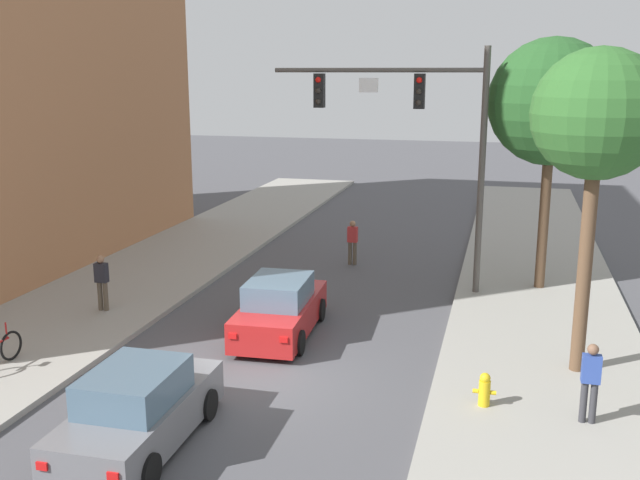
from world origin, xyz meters
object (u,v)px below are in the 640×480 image
(pedestrian_sidewalk_right_walker, at_px, (590,379))
(street_tree_second, at_px, (552,103))
(fire_hydrant, at_px, (485,389))
(street_tree_nearest, at_px, (598,117))
(pedestrian_crossing_road, at_px, (353,240))
(car_lead_red, at_px, (280,309))
(car_following_grey, at_px, (139,411))
(traffic_signal_mast, at_px, (421,124))
(pedestrian_sidewalk_left_walker, at_px, (102,280))

(pedestrian_sidewalk_right_walker, bearing_deg, street_tree_second, 93.67)
(fire_hydrant, distance_m, street_tree_nearest, 6.30)
(pedestrian_crossing_road, xyz_separation_m, fire_hydrant, (5.12, -10.88, -0.41))
(pedestrian_crossing_road, xyz_separation_m, street_tree_second, (6.52, -1.73, 5.07))
(car_lead_red, distance_m, car_following_grey, 6.40)
(pedestrian_crossing_road, bearing_deg, pedestrian_sidewalk_right_walker, -57.38)
(car_lead_red, xyz_separation_m, street_tree_nearest, (7.48, -0.82, 5.23))
(traffic_signal_mast, bearing_deg, pedestrian_sidewalk_left_walker, -151.68)
(pedestrian_sidewalk_right_walker, height_order, fire_hydrant, pedestrian_sidewalk_right_walker)
(car_following_grey, height_order, pedestrian_sidewalk_left_walker, pedestrian_sidewalk_left_walker)
(car_lead_red, xyz_separation_m, street_tree_second, (6.87, 5.88, 5.26))
(traffic_signal_mast, xyz_separation_m, pedestrian_sidewalk_right_walker, (4.43, -8.35, -4.28))
(car_following_grey, bearing_deg, fire_hydrant, 26.36)
(pedestrian_sidewalk_left_walker, distance_m, street_tree_nearest, 13.87)
(car_lead_red, height_order, fire_hydrant, car_lead_red)
(car_following_grey, xyz_separation_m, street_tree_nearest, (8.23, 5.53, 5.23))
(street_tree_nearest, bearing_deg, pedestrian_sidewalk_right_walker, -90.21)
(car_following_grey, relative_size, pedestrian_sidewalk_right_walker, 2.60)
(car_following_grey, distance_m, street_tree_second, 15.35)
(fire_hydrant, distance_m, street_tree_second, 10.76)
(pedestrian_crossing_road, bearing_deg, street_tree_nearest, -49.79)
(traffic_signal_mast, bearing_deg, pedestrian_crossing_road, 134.17)
(traffic_signal_mast, relative_size, pedestrian_crossing_road, 4.57)
(pedestrian_sidewalk_left_walker, xyz_separation_m, pedestrian_crossing_road, (5.81, 7.36, -0.15))
(pedestrian_crossing_road, bearing_deg, car_following_grey, -94.51)
(street_tree_nearest, bearing_deg, pedestrian_crossing_road, 130.21)
(car_lead_red, xyz_separation_m, car_following_grey, (-0.75, -6.35, 0.00))
(car_following_grey, bearing_deg, traffic_signal_mast, 71.25)
(street_tree_second, bearing_deg, fire_hydrant, -98.69)
(pedestrian_sidewalk_right_walker, height_order, street_tree_nearest, street_tree_nearest)
(car_following_grey, height_order, pedestrian_crossing_road, pedestrian_crossing_road)
(pedestrian_crossing_road, distance_m, street_tree_nearest, 12.14)
(pedestrian_sidewalk_right_walker, bearing_deg, pedestrian_crossing_road, 122.62)
(car_following_grey, xyz_separation_m, pedestrian_crossing_road, (1.10, 13.97, 0.19))
(car_following_grey, height_order, fire_hydrant, car_following_grey)
(pedestrian_crossing_road, height_order, street_tree_second, street_tree_second)
(pedestrian_sidewalk_right_walker, bearing_deg, fire_hydrant, 173.08)
(traffic_signal_mast, xyz_separation_m, car_following_grey, (-3.80, -11.19, -4.62))
(car_lead_red, relative_size, car_following_grey, 1.01)
(pedestrian_crossing_road, relative_size, pedestrian_sidewalk_right_walker, 1.00)
(car_lead_red, relative_size, pedestrian_sidewalk_left_walker, 2.63)
(car_lead_red, bearing_deg, pedestrian_sidewalk_left_walker, 177.33)
(car_lead_red, distance_m, fire_hydrant, 6.38)
(fire_hydrant, height_order, street_tree_second, street_tree_second)
(car_following_grey, bearing_deg, street_tree_nearest, 33.89)
(pedestrian_crossing_road, xyz_separation_m, street_tree_nearest, (7.13, -8.44, 5.04))
(pedestrian_sidewalk_left_walker, height_order, pedestrian_sidewalk_right_walker, same)
(car_following_grey, relative_size, street_tree_nearest, 0.58)
(pedestrian_sidewalk_right_walker, distance_m, street_tree_second, 10.63)
(pedestrian_sidewalk_right_walker, bearing_deg, car_lead_red, 154.81)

